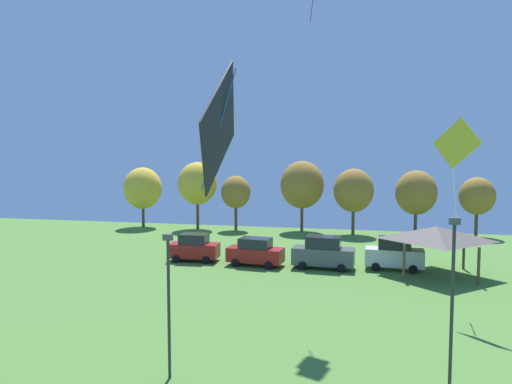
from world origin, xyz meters
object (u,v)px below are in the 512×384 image
at_px(parked_car_second_from_left, 255,252).
at_px(treeline_tree_2, 236,192).
at_px(park_pavilion, 436,233).
at_px(treeline_tree_3, 302,185).
at_px(parked_car_rightmost_in_row, 394,254).
at_px(treeline_tree_5, 416,193).
at_px(parked_car_leftmost, 194,248).
at_px(treeline_tree_1, 197,184).
at_px(light_post_1, 169,297).
at_px(treeline_tree_6, 477,196).
at_px(treeline_tree_4, 354,191).
at_px(kite_flying_5, 456,146).
at_px(kite_flying_2, 219,129).
at_px(light_post_0, 452,298).
at_px(parked_car_third_from_left, 323,253).
at_px(treeline_tree_0, 143,188).

height_order(parked_car_second_from_left, treeline_tree_2, treeline_tree_2).
height_order(park_pavilion, treeline_tree_3, treeline_tree_3).
bearing_deg(parked_car_rightmost_in_row, treeline_tree_5, 82.74).
bearing_deg(parked_car_leftmost, treeline_tree_1, 105.48).
distance_m(light_post_1, treeline_tree_6, 42.82).
xyz_separation_m(treeline_tree_1, treeline_tree_5, (25.69, 2.47, -0.88)).
relative_size(parked_car_second_from_left, treeline_tree_3, 0.55).
bearing_deg(light_post_1, treeline_tree_6, 62.61).
bearing_deg(treeline_tree_5, parked_car_leftmost, -135.62).
bearing_deg(treeline_tree_4, kite_flying_5, -76.56).
bearing_deg(parked_car_rightmost_in_row, kite_flying_2, -98.08).
relative_size(park_pavilion, light_post_0, 0.96).
bearing_deg(park_pavilion, kite_flying_2, -107.99).
distance_m(parked_car_third_from_left, light_post_1, 19.99).
bearing_deg(kite_flying_5, treeline_tree_5, 87.81).
bearing_deg(treeline_tree_3, parked_car_third_from_left, -77.69).
bearing_deg(treeline_tree_5, park_pavilion, -92.26).
xyz_separation_m(parked_car_rightmost_in_row, treeline_tree_5, (3.63, 18.78, 3.46)).
bearing_deg(treeline_tree_6, treeline_tree_4, -173.22).
bearing_deg(treeline_tree_4, treeline_tree_6, 6.78).
bearing_deg(kite_flying_5, treeline_tree_0, 141.91).
bearing_deg(treeline_tree_1, treeline_tree_4, -0.35).
distance_m(parked_car_leftmost, treeline_tree_4, 21.47).
relative_size(parked_car_rightmost_in_row, light_post_1, 0.79).
height_order(parked_car_rightmost_in_row, light_post_1, light_post_1).
bearing_deg(treeline_tree_3, kite_flying_2, -85.16).
height_order(treeline_tree_0, treeline_tree_1, treeline_tree_1).
height_order(parked_car_rightmost_in_row, park_pavilion, park_pavilion).
bearing_deg(light_post_1, kite_flying_5, 42.91).
distance_m(kite_flying_5, treeline_tree_4, 25.98).
height_order(parked_car_third_from_left, parked_car_rightmost_in_row, same).
relative_size(parked_car_leftmost, treeline_tree_6, 0.64).
bearing_deg(kite_flying_5, kite_flying_2, -114.18).
xyz_separation_m(parked_car_rightmost_in_row, treeline_tree_1, (-22.06, 16.31, 4.34)).
relative_size(kite_flying_5, parked_car_rightmost_in_row, 1.34).
distance_m(parked_car_leftmost, light_post_1, 20.74).
height_order(parked_car_third_from_left, light_post_0, light_post_0).
bearing_deg(parked_car_third_from_left, parked_car_rightmost_in_row, 11.27).
bearing_deg(treeline_tree_6, park_pavilion, -110.67).
bearing_deg(parked_car_third_from_left, parked_car_leftmost, -178.71).
distance_m(parked_car_second_from_left, light_post_0, 21.74).
bearing_deg(treeline_tree_3, treeline_tree_5, 6.31).
bearing_deg(treeline_tree_2, kite_flying_5, -51.84).
height_order(treeline_tree_3, treeline_tree_5, treeline_tree_3).
relative_size(treeline_tree_2, treeline_tree_4, 0.87).
bearing_deg(park_pavilion, light_post_1, -123.20).
xyz_separation_m(parked_car_second_from_left, park_pavilion, (13.64, 0.17, 1.97)).
bearing_deg(light_post_0, treeline_tree_4, 96.30).
xyz_separation_m(kite_flying_2, parked_car_rightmost_in_row, (5.61, 26.96, -7.91)).
xyz_separation_m(treeline_tree_2, treeline_tree_3, (7.89, 0.85, 0.96)).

